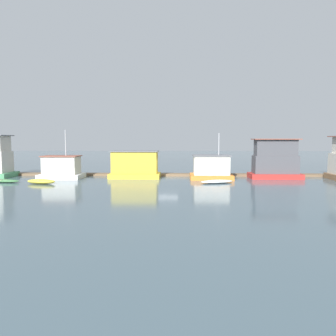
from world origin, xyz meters
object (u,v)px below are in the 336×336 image
(houseboat_yellow, at_px, (135,165))
(dinghy_yellow, at_px, (41,181))
(dinghy_white, at_px, (217,181))
(houseboat_red, at_px, (275,161))
(dinghy_green, at_px, (3,181))
(houseboat_white, at_px, (62,168))
(houseboat_orange, at_px, (211,168))

(houseboat_yellow, height_order, dinghy_yellow, houseboat_yellow)
(dinghy_white, bearing_deg, houseboat_yellow, 154.27)
(dinghy_yellow, bearing_deg, dinghy_white, 3.60)
(houseboat_red, xyz_separation_m, dinghy_green, (-32.40, -5.25, -2.02))
(houseboat_white, distance_m, houseboat_orange, 18.93)
(houseboat_orange, relative_size, dinghy_white, 1.38)
(houseboat_red, distance_m, dinghy_white, 9.57)
(houseboat_white, relative_size, houseboat_red, 0.96)
(dinghy_green, bearing_deg, dinghy_white, 0.68)
(houseboat_red, distance_m, dinghy_yellow, 28.33)
(dinghy_green, height_order, dinghy_white, dinghy_green)
(houseboat_white, xyz_separation_m, houseboat_orange, (18.93, -0.07, 0.08))
(dinghy_yellow, distance_m, dinghy_white, 19.70)
(dinghy_green, bearing_deg, houseboat_red, 9.20)
(dinghy_white, bearing_deg, houseboat_red, 32.04)
(houseboat_yellow, xyz_separation_m, dinghy_white, (9.95, -4.80, -1.48))
(houseboat_red, bearing_deg, houseboat_white, -177.95)
(houseboat_red, xyz_separation_m, dinghy_white, (-7.92, -4.96, -2.03))
(houseboat_yellow, height_order, dinghy_green, houseboat_yellow)
(houseboat_orange, relative_size, houseboat_red, 0.89)
(houseboat_orange, bearing_deg, dinghy_white, -85.89)
(houseboat_red, relative_size, dinghy_yellow, 1.80)
(houseboat_white, relative_size, dinghy_yellow, 1.73)
(houseboat_yellow, xyz_separation_m, houseboat_orange, (9.67, -0.88, -0.26))
(dinghy_green, xyz_separation_m, dinghy_yellow, (4.82, -0.95, 0.08))
(houseboat_orange, height_order, dinghy_white, houseboat_orange)
(houseboat_orange, height_order, dinghy_yellow, houseboat_orange)
(houseboat_white, height_order, houseboat_red, houseboat_white)
(houseboat_red, bearing_deg, houseboat_yellow, -179.48)
(houseboat_red, bearing_deg, dinghy_green, -170.80)
(dinghy_green, relative_size, dinghy_yellow, 1.14)
(houseboat_yellow, height_order, houseboat_orange, houseboat_orange)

